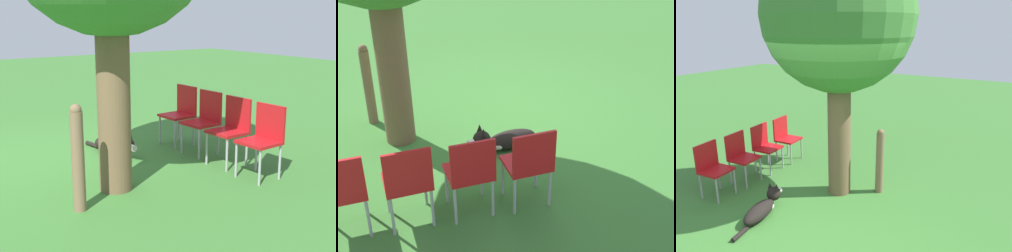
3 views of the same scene
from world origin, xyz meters
The scene contains 7 objects.
ground_plane centered at (0.00, 0.00, 0.00)m, with size 30.00×30.00×0.00m, color #38702D.
dog centered at (-0.96, 0.09, 0.13)m, with size 0.37×1.17×0.39m.
fence_post centered at (0.23, 1.62, 0.56)m, with size 0.13×0.13×1.12m.
red_chair_0 centered at (-2.08, 0.15, 0.53)m, with size 0.45×0.47×0.90m.
red_chair_1 centered at (-2.07, 0.75, 0.53)m, with size 0.45×0.47×0.90m.
red_chair_2 centered at (-2.06, 1.34, 0.53)m, with size 0.45×0.47×0.90m.
red_chair_3 centered at (-2.04, 1.93, 0.53)m, with size 0.45×0.47×0.90m.
Camera 2 is at (-5.74, 1.46, 3.06)m, focal length 50.00 mm.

